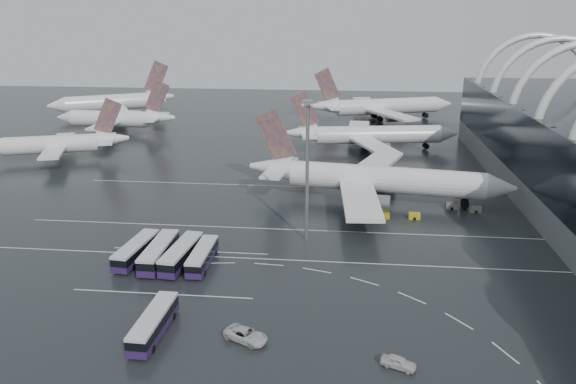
# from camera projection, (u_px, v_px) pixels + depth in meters

# --- Properties ---
(ground) EXTENTS (420.00, 420.00, 0.00)m
(ground) POSITION_uv_depth(u_px,v_px,m) (324.00, 257.00, 98.13)
(ground) COLOR black
(ground) RESTS_ON ground
(lane_marking_near) EXTENTS (120.00, 0.25, 0.01)m
(lane_marking_near) POSITION_uv_depth(u_px,v_px,m) (324.00, 262.00, 96.24)
(lane_marking_near) COLOR silver
(lane_marking_near) RESTS_ON ground
(lane_marking_mid) EXTENTS (120.00, 0.25, 0.01)m
(lane_marking_mid) POSITION_uv_depth(u_px,v_px,m) (327.00, 231.00, 109.47)
(lane_marking_mid) COLOR silver
(lane_marking_mid) RESTS_ON ground
(lane_marking_far) EXTENTS (120.00, 0.25, 0.01)m
(lane_marking_far) POSITION_uv_depth(u_px,v_px,m) (331.00, 188.00, 135.94)
(lane_marking_far) COLOR silver
(lane_marking_far) RESTS_ON ground
(bus_bay_line_south) EXTENTS (28.00, 0.25, 0.01)m
(bus_bay_line_south) POSITION_uv_depth(u_px,v_px,m) (162.00, 294.00, 85.34)
(bus_bay_line_south) COLOR silver
(bus_bay_line_south) RESTS_ON ground
(bus_bay_line_north) EXTENTS (28.00, 0.25, 0.01)m
(bus_bay_line_north) POSITION_uv_depth(u_px,v_px,m) (190.00, 251.00, 100.46)
(bus_bay_line_north) COLOR silver
(bus_bay_line_north) RESTS_ON ground
(airliner_main) EXTENTS (59.09, 51.32, 20.02)m
(airliner_main) POSITION_uv_depth(u_px,v_px,m) (372.00, 179.00, 125.17)
(airliner_main) COLOR white
(airliner_main) RESTS_ON ground
(airliner_gate_b) EXTENTS (52.83, 46.94, 18.37)m
(airliner_gate_b) POSITION_uv_depth(u_px,v_px,m) (369.00, 135.00, 170.54)
(airliner_gate_b) COLOR white
(airliner_gate_b) RESTS_ON ground
(airliner_gate_c) EXTENTS (56.37, 51.34, 20.57)m
(airliner_gate_c) POSITION_uv_depth(u_px,v_px,m) (380.00, 107.00, 216.23)
(airliner_gate_c) COLOR white
(airliner_gate_c) RESTS_ON ground
(jet_remote_west) EXTENTS (39.09, 31.78, 17.31)m
(jet_remote_west) POSITION_uv_depth(u_px,v_px,m) (60.00, 144.00, 160.07)
(jet_remote_west) COLOR white
(jet_remote_west) RESTS_ON ground
(jet_remote_mid) EXTENTS (42.84, 34.46, 18.73)m
(jet_remote_mid) POSITION_uv_depth(u_px,v_px,m) (118.00, 119.00, 194.48)
(jet_remote_mid) COLOR white
(jet_remote_mid) RESTS_ON ground
(jet_remote_far) EXTENTS (45.90, 37.59, 21.45)m
(jet_remote_far) POSITION_uv_depth(u_px,v_px,m) (115.00, 102.00, 224.66)
(jet_remote_far) COLOR white
(jet_remote_far) RESTS_ON ground
(bus_row_near_a) EXTENTS (4.24, 13.13, 3.18)m
(bus_row_near_a) POSITION_uv_depth(u_px,v_px,m) (136.00, 250.00, 96.51)
(bus_row_near_a) COLOR #291644
(bus_row_near_a) RESTS_ON ground
(bus_row_near_b) EXTENTS (3.34, 13.65, 3.36)m
(bus_row_near_b) POSITION_uv_depth(u_px,v_px,m) (159.00, 252.00, 95.44)
(bus_row_near_b) COLOR #291644
(bus_row_near_b) RESTS_ON ground
(bus_row_near_c) EXTENTS (4.33, 13.64, 3.30)m
(bus_row_near_c) POSITION_uv_depth(u_px,v_px,m) (181.00, 254.00, 94.87)
(bus_row_near_c) COLOR #291644
(bus_row_near_c) RESTS_ON ground
(bus_row_near_d) EXTENTS (3.00, 12.24, 3.01)m
(bus_row_near_d) POSITION_uv_depth(u_px,v_px,m) (202.00, 256.00, 94.43)
(bus_row_near_d) COLOR #291644
(bus_row_near_d) RESTS_ON ground
(bus_row_far_b) EXTENTS (3.29, 12.56, 3.07)m
(bus_row_far_b) POSITION_uv_depth(u_px,v_px,m) (154.00, 323.00, 74.27)
(bus_row_far_b) COLOR #291644
(bus_row_far_b) RESTS_ON ground
(van_curve_a) EXTENTS (6.57, 5.06, 1.66)m
(van_curve_a) POSITION_uv_depth(u_px,v_px,m) (246.00, 335.00, 73.14)
(van_curve_a) COLOR silver
(van_curve_a) RESTS_ON ground
(van_curve_b) EXTENTS (4.63, 3.18, 1.46)m
(van_curve_b) POSITION_uv_depth(u_px,v_px,m) (398.00, 362.00, 67.65)
(van_curve_b) COLOR silver
(van_curve_b) RESTS_ON ground
(floodlight_mast) EXTENTS (2.01, 2.01, 26.18)m
(floodlight_mast) POSITION_uv_depth(u_px,v_px,m) (307.00, 155.00, 100.08)
(floodlight_mast) COLOR gray
(floodlight_mast) RESTS_ON ground
(gse_cart_belly_a) EXTENTS (2.32, 1.37, 1.27)m
(gse_cart_belly_a) POSITION_uv_depth(u_px,v_px,m) (414.00, 216.00, 115.60)
(gse_cart_belly_a) COLOR gold
(gse_cart_belly_a) RESTS_ON ground
(gse_cart_belly_b) EXTENTS (2.49, 1.47, 1.36)m
(gse_cart_belly_b) POSITION_uv_depth(u_px,v_px,m) (452.00, 206.00, 121.44)
(gse_cart_belly_b) COLOR slate
(gse_cart_belly_b) RESTS_ON ground
(gse_cart_belly_c) EXTENTS (2.06, 1.22, 1.12)m
(gse_cart_belly_c) POSITION_uv_depth(u_px,v_px,m) (384.00, 216.00, 115.98)
(gse_cart_belly_c) COLOR gold
(gse_cart_belly_c) RESTS_ON ground
(gse_cart_belly_d) EXTENTS (2.34, 1.38, 1.27)m
(gse_cart_belly_d) POSITION_uv_depth(u_px,v_px,m) (476.00, 209.00, 119.41)
(gse_cart_belly_d) COLOR slate
(gse_cart_belly_d) RESTS_ON ground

